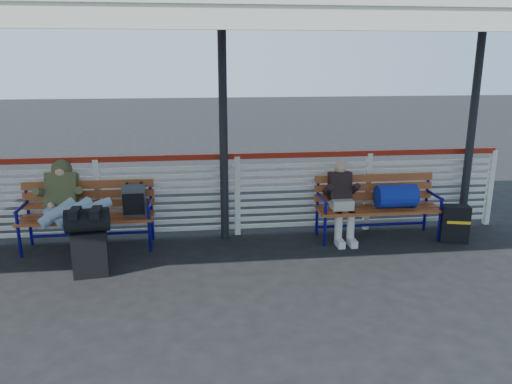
{
  "coord_description": "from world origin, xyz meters",
  "views": [
    {
      "loc": [
        1.4,
        -5.21,
        2.56
      ],
      "look_at": [
        2.17,
        1.0,
        0.89
      ],
      "focal_mm": 35.0,
      "sensor_mm": 36.0,
      "label": 1
    }
  ],
  "objects": [
    {
      "name": "ground",
      "position": [
        0.0,
        0.0,
        0.0
      ],
      "size": [
        60.0,
        60.0,
        0.0
      ],
      "primitive_type": "plane",
      "color": "black",
      "rests_on": "ground"
    },
    {
      "name": "fence",
      "position": [
        0.0,
        1.9,
        0.66
      ],
      "size": [
        12.08,
        0.08,
        1.24
      ],
      "color": "silver",
      "rests_on": "ground"
    },
    {
      "name": "canopy",
      "position": [
        -0.0,
        0.87,
        3.04
      ],
      "size": [
        12.6,
        3.6,
        3.16
      ],
      "color": "silver",
      "rests_on": "ground"
    },
    {
      "name": "luggage_stack",
      "position": [
        0.1,
        0.64,
        0.46
      ],
      "size": [
        0.54,
        0.35,
        0.85
      ],
      "rotation": [
        0.0,
        0.0,
        0.12
      ],
      "color": "black",
      "rests_on": "ground"
    },
    {
      "name": "bench_left",
      "position": [
        0.07,
        1.63,
        0.59
      ],
      "size": [
        1.8,
        0.56,
        0.92
      ],
      "color": "#9E501E",
      "rests_on": "ground"
    },
    {
      "name": "bench_right",
      "position": [
        4.15,
        1.52,
        0.59
      ],
      "size": [
        1.8,
        0.56,
        0.92
      ],
      "color": "#9E501E",
      "rests_on": "ground"
    },
    {
      "name": "traveler_man",
      "position": [
        -0.25,
        1.28,
        0.72
      ],
      "size": [
        0.94,
        1.54,
        0.77
      ],
      "color": "#97B1CC",
      "rests_on": "ground"
    },
    {
      "name": "companion_person",
      "position": [
        3.48,
        1.51,
        0.6
      ],
      "size": [
        0.32,
        0.66,
        1.15
      ],
      "color": "beige",
      "rests_on": "ground"
    },
    {
      "name": "suitcase_side",
      "position": [
        5.08,
        1.21,
        0.27
      ],
      "size": [
        0.43,
        0.32,
        0.54
      ],
      "rotation": [
        0.0,
        0.0,
        -0.25
      ],
      "color": "black",
      "rests_on": "ground"
    }
  ]
}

